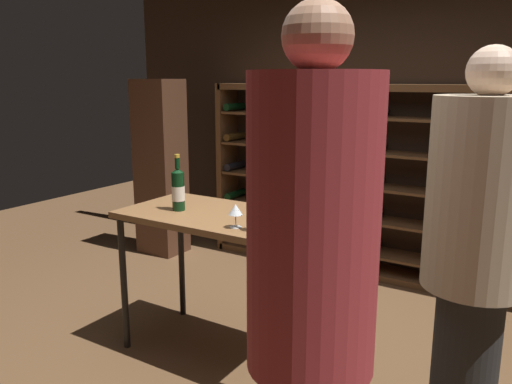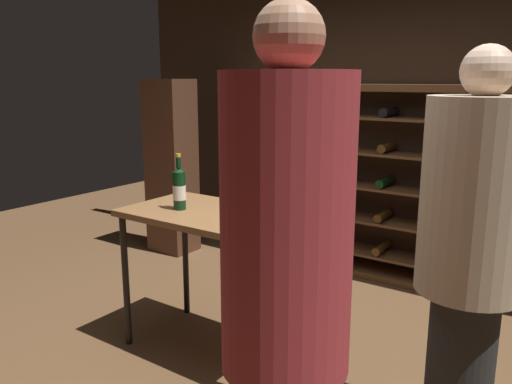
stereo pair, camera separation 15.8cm
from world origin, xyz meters
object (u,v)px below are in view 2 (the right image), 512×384
wine_bottle_amber_reserve (180,188)px  wine_rack (385,185)px  person_guest_khaki (286,294)px  wine_glass_stemmed_left (233,210)px  wine_bottle_black_capsule (259,210)px  wine_glass_stemmed_right (273,193)px  tasting_table (219,228)px  person_guest_plum_blouse (472,242)px  display_cabinet (171,167)px

wine_bottle_amber_reserve → wine_rack: bearing=71.4°
person_guest_khaki → wine_bottle_amber_reserve: (-1.47, 1.08, -0.03)m
person_guest_khaki → wine_bottle_amber_reserve: person_guest_khaki is taller
wine_glass_stemmed_left → wine_bottle_black_capsule: bearing=4.2°
person_guest_khaki → wine_glass_stemmed_right: size_ratio=13.75×
tasting_table → person_guest_plum_blouse: size_ratio=0.65×
tasting_table → wine_glass_stemmed_left: bearing=-37.2°
wine_bottle_black_capsule → wine_glass_stemmed_left: wine_bottle_black_capsule is taller
person_guest_plum_blouse → wine_glass_stemmed_right: person_guest_plum_blouse is taller
wine_rack → wine_bottle_amber_reserve: wine_rack is taller
wine_bottle_black_capsule → wine_glass_stemmed_right: (-0.21, 0.47, -0.02)m
wine_rack → person_guest_plum_blouse: person_guest_plum_blouse is taller
tasting_table → person_guest_khaki: person_guest_khaki is taller
tasting_table → person_guest_khaki: size_ratio=0.62×
wine_rack → wine_glass_stemmed_right: size_ratio=22.85×
wine_bottle_amber_reserve → wine_glass_stemmed_right: (0.50, 0.34, -0.03)m
wine_glass_stemmed_left → wine_glass_stemmed_right: bearing=94.5°
wine_rack → person_guest_khaki: bearing=-74.9°
wine_bottle_black_capsule → wine_glass_stemmed_right: 0.51m
wine_rack → tasting_table: 1.91m
wine_bottle_amber_reserve → wine_glass_stemmed_left: (0.54, -0.14, -0.04)m
person_guest_khaki → wine_glass_stemmed_left: person_guest_khaki is taller
wine_rack → person_guest_plum_blouse: (1.14, -1.92, 0.20)m
tasting_table → person_guest_plum_blouse: person_guest_plum_blouse is taller
wine_bottle_black_capsule → person_guest_khaki: bearing=-51.6°
wine_bottle_black_capsule → wine_glass_stemmed_left: (-0.18, -0.01, -0.03)m
display_cabinet → wine_glass_stemmed_left: (1.98, -1.55, 0.16)m
person_guest_plum_blouse → wine_glass_stemmed_left: size_ratio=13.90×
display_cabinet → wine_glass_stemmed_left: 2.52m
person_guest_khaki → wine_glass_stemmed_left: 1.32m
person_guest_khaki → wine_glass_stemmed_right: bearing=-37.9°
display_cabinet → wine_glass_stemmed_left: size_ratio=12.85×
wine_rack → wine_bottle_amber_reserve: size_ratio=9.14×
person_guest_khaki → wine_bottle_black_capsule: 1.21m
wine_rack → wine_glass_stemmed_left: bearing=-93.2°
wine_rack → tasting_table: wine_rack is taller
person_guest_plum_blouse → wine_glass_stemmed_left: bearing=63.1°
tasting_table → wine_bottle_black_capsule: 0.54m
display_cabinet → wine_bottle_black_capsule: size_ratio=5.13×
display_cabinet → wine_glass_stemmed_right: bearing=-28.8°
wine_rack → wine_bottle_black_capsule: bearing=-88.3°
wine_glass_stemmed_left → tasting_table: bearing=142.8°
wine_glass_stemmed_right → tasting_table: bearing=-129.9°
wine_bottle_black_capsule → display_cabinet: bearing=144.6°
tasting_table → person_guest_khaki: 1.68m
person_guest_plum_blouse → wine_bottle_black_capsule: (-1.07, -0.14, 0.02)m
wine_glass_stemmed_right → person_guest_plum_blouse: bearing=-14.3°
wine_bottle_amber_reserve → wine_bottle_black_capsule: size_ratio=1.05×
wine_bottle_black_capsule → wine_glass_stemmed_right: wine_bottle_black_capsule is taller
person_guest_plum_blouse → wine_bottle_amber_reserve: (-1.79, -0.02, 0.03)m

